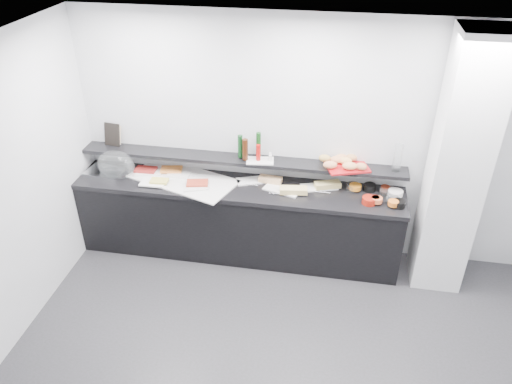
% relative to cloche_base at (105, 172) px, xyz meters
% --- Properties ---
extents(ground, '(5.00, 5.00, 0.00)m').
position_rel_cloche_base_xyz_m(ground, '(2.23, -1.70, -0.92)').
color(ground, '#2D2D30').
rests_on(ground, ground).
extents(back_wall, '(5.00, 0.02, 2.70)m').
position_rel_cloche_base_xyz_m(back_wall, '(2.23, 0.30, 0.43)').
color(back_wall, silver).
rests_on(back_wall, ground).
extents(ceiling, '(5.00, 5.00, 0.00)m').
position_rel_cloche_base_xyz_m(ceiling, '(2.23, -1.70, 1.78)').
color(ceiling, white).
rests_on(ceiling, back_wall).
extents(column, '(0.50, 0.50, 2.70)m').
position_rel_cloche_base_xyz_m(column, '(3.73, -0.05, 0.43)').
color(column, silver).
rests_on(column, ground).
extents(buffet_cabinet, '(3.60, 0.60, 0.85)m').
position_rel_cloche_base_xyz_m(buffet_cabinet, '(1.53, 0.00, -0.50)').
color(buffet_cabinet, black).
rests_on(buffet_cabinet, ground).
extents(counter_top, '(3.62, 0.62, 0.05)m').
position_rel_cloche_base_xyz_m(counter_top, '(1.53, 0.00, -0.05)').
color(counter_top, black).
rests_on(counter_top, buffet_cabinet).
extents(wall_shelf, '(3.60, 0.25, 0.04)m').
position_rel_cloche_base_xyz_m(wall_shelf, '(1.53, 0.18, 0.21)').
color(wall_shelf, black).
rests_on(wall_shelf, back_wall).
extents(cloche_base, '(0.46, 0.34, 0.04)m').
position_rel_cloche_base_xyz_m(cloche_base, '(0.00, 0.00, 0.00)').
color(cloche_base, silver).
rests_on(cloche_base, counter_top).
extents(cloche_dome, '(0.45, 0.31, 0.34)m').
position_rel_cloche_base_xyz_m(cloche_dome, '(0.15, 0.00, 0.11)').
color(cloche_dome, white).
rests_on(cloche_dome, cloche_base).
extents(linen_runner, '(1.30, 0.92, 0.01)m').
position_rel_cloche_base_xyz_m(linen_runner, '(0.91, 0.03, -0.01)').
color(linen_runner, silver).
rests_on(linen_runner, counter_top).
extents(platter_meat_a, '(0.34, 0.26, 0.01)m').
position_rel_cloche_base_xyz_m(platter_meat_a, '(0.48, 0.10, 0.00)').
color(platter_meat_a, white).
rests_on(platter_meat_a, linen_runner).
extents(food_meat_a, '(0.24, 0.16, 0.02)m').
position_rel_cloche_base_xyz_m(food_meat_a, '(0.45, 0.10, 0.02)').
color(food_meat_a, maroon).
rests_on(food_meat_a, platter_meat_a).
extents(platter_salmon, '(0.26, 0.18, 0.01)m').
position_rel_cloche_base_xyz_m(platter_salmon, '(0.84, 0.09, 0.00)').
color(platter_salmon, white).
rests_on(platter_salmon, linen_runner).
extents(food_salmon, '(0.26, 0.19, 0.02)m').
position_rel_cloche_base_xyz_m(food_salmon, '(0.73, 0.16, 0.02)').
color(food_salmon, orange).
rests_on(food_salmon, platter_salmon).
extents(platter_cheese, '(0.28, 0.19, 0.01)m').
position_rel_cloche_base_xyz_m(platter_cheese, '(0.62, -0.13, 0.00)').
color(platter_cheese, white).
rests_on(platter_cheese, linen_runner).
extents(food_cheese, '(0.20, 0.13, 0.02)m').
position_rel_cloche_base_xyz_m(food_cheese, '(0.68, -0.11, 0.02)').
color(food_cheese, '#D0C351').
rests_on(food_cheese, platter_cheese).
extents(platter_meat_b, '(0.31, 0.26, 0.01)m').
position_rel_cloche_base_xyz_m(platter_meat_b, '(1.10, -0.13, 0.00)').
color(platter_meat_b, silver).
rests_on(platter_meat_b, linen_runner).
extents(food_meat_b, '(0.26, 0.19, 0.02)m').
position_rel_cloche_base_xyz_m(food_meat_b, '(1.11, -0.08, 0.02)').
color(food_meat_b, maroon).
rests_on(food_meat_b, platter_meat_b).
extents(sandwich_plate_left, '(0.42, 0.29, 0.01)m').
position_rel_cloche_base_xyz_m(sandwich_plate_left, '(1.69, 0.13, -0.01)').
color(sandwich_plate_left, white).
rests_on(sandwich_plate_left, counter_top).
extents(sandwich_food_left, '(0.26, 0.13, 0.06)m').
position_rel_cloche_base_xyz_m(sandwich_food_left, '(1.88, 0.12, 0.02)').
color(sandwich_food_left, tan).
rests_on(sandwich_food_left, sandwich_plate_left).
extents(tongs_left, '(0.16, 0.03, 0.01)m').
position_rel_cloche_base_xyz_m(tongs_left, '(1.69, 0.02, -0.00)').
color(tongs_left, silver).
rests_on(tongs_left, sandwich_plate_left).
extents(sandwich_plate_mid, '(0.42, 0.28, 0.01)m').
position_rel_cloche_base_xyz_m(sandwich_plate_mid, '(2.02, -0.01, -0.01)').
color(sandwich_plate_mid, white).
rests_on(sandwich_plate_mid, counter_top).
extents(sandwich_food_mid, '(0.31, 0.15, 0.06)m').
position_rel_cloche_base_xyz_m(sandwich_food_mid, '(2.15, -0.06, 0.02)').
color(sandwich_food_mid, '#D4BC6F').
rests_on(sandwich_food_mid, sandwich_plate_mid).
extents(tongs_mid, '(0.16, 0.02, 0.01)m').
position_rel_cloche_base_xyz_m(tongs_mid, '(1.98, -0.11, -0.00)').
color(tongs_mid, '#B0B1B7').
rests_on(tongs_mid, sandwich_plate_mid).
extents(sandwich_plate_right, '(0.42, 0.28, 0.01)m').
position_rel_cloche_base_xyz_m(sandwich_plate_right, '(2.42, 0.12, -0.01)').
color(sandwich_plate_right, white).
rests_on(sandwich_plate_right, counter_top).
extents(sandwich_food_right, '(0.30, 0.20, 0.06)m').
position_rel_cloche_base_xyz_m(sandwich_food_right, '(2.50, 0.12, 0.02)').
color(sandwich_food_right, '#CFBB6C').
rests_on(sandwich_food_right, sandwich_plate_right).
extents(tongs_right, '(0.16, 0.01, 0.01)m').
position_rel_cloche_base_xyz_m(tongs_right, '(2.46, -0.00, -0.00)').
color(tongs_right, '#BABCC1').
rests_on(tongs_right, sandwich_plate_right).
extents(bowl_glass_fruit, '(0.18, 0.18, 0.07)m').
position_rel_cloche_base_xyz_m(bowl_glass_fruit, '(2.78, 0.13, 0.02)').
color(bowl_glass_fruit, white).
rests_on(bowl_glass_fruit, counter_top).
extents(fill_glass_fruit, '(0.17, 0.17, 0.05)m').
position_rel_cloche_base_xyz_m(fill_glass_fruit, '(2.80, 0.12, 0.03)').
color(fill_glass_fruit, orange).
rests_on(fill_glass_fruit, bowl_glass_fruit).
extents(bowl_black_jam, '(0.15, 0.15, 0.07)m').
position_rel_cloche_base_xyz_m(bowl_black_jam, '(2.95, 0.16, 0.02)').
color(bowl_black_jam, black).
rests_on(bowl_black_jam, counter_top).
extents(fill_black_jam, '(0.12, 0.12, 0.05)m').
position_rel_cloche_base_xyz_m(fill_black_jam, '(3.11, 0.15, 0.03)').
color(fill_black_jam, '#5C1C0D').
rests_on(fill_black_jam, bowl_black_jam).
extents(bowl_glass_cream, '(0.24, 0.24, 0.07)m').
position_rel_cloche_base_xyz_m(bowl_glass_cream, '(3.14, 0.09, 0.02)').
color(bowl_glass_cream, white).
rests_on(bowl_glass_cream, counter_top).
extents(fill_glass_cream, '(0.20, 0.20, 0.05)m').
position_rel_cloche_base_xyz_m(fill_glass_cream, '(3.22, 0.07, 0.03)').
color(fill_glass_cream, white).
rests_on(fill_glass_cream, bowl_glass_cream).
extents(bowl_red_jam, '(0.16, 0.16, 0.07)m').
position_rel_cloche_base_xyz_m(bowl_red_jam, '(2.94, -0.11, 0.02)').
color(bowl_red_jam, '#9B1A0E').
rests_on(bowl_red_jam, counter_top).
extents(fill_red_jam, '(0.11, 0.11, 0.05)m').
position_rel_cloche_base_xyz_m(fill_red_jam, '(3.00, -0.08, 0.03)').
color(fill_red_jam, '#5B130D').
rests_on(fill_red_jam, bowl_red_jam).
extents(bowl_glass_salmon, '(0.16, 0.16, 0.07)m').
position_rel_cloche_base_xyz_m(bowl_glass_salmon, '(3.18, -0.08, 0.02)').
color(bowl_glass_salmon, white).
rests_on(bowl_glass_salmon, counter_top).
extents(fill_glass_salmon, '(0.13, 0.13, 0.05)m').
position_rel_cloche_base_xyz_m(fill_glass_salmon, '(3.02, -0.10, 0.03)').
color(fill_glass_salmon, orange).
rests_on(fill_glass_salmon, bowl_glass_salmon).
extents(bowl_black_fruit, '(0.16, 0.16, 0.07)m').
position_rel_cloche_base_xyz_m(bowl_black_fruit, '(3.24, -0.12, 0.02)').
color(bowl_black_fruit, black).
rests_on(bowl_black_fruit, counter_top).
extents(fill_black_fruit, '(0.12, 0.12, 0.05)m').
position_rel_cloche_base_xyz_m(fill_black_fruit, '(3.18, -0.13, 0.03)').
color(fill_black_fruit, orange).
rests_on(fill_black_fruit, bowl_black_fruit).
extents(framed_print, '(0.20, 0.09, 0.26)m').
position_rel_cloche_base_xyz_m(framed_print, '(0.03, 0.25, 0.36)').
color(framed_print, black).
rests_on(framed_print, wall_shelf).
extents(print_art, '(0.16, 0.11, 0.22)m').
position_rel_cloche_base_xyz_m(print_art, '(0.07, 0.27, 0.36)').
color(print_art, beige).
rests_on(print_art, framed_print).
extents(condiment_tray, '(0.31, 0.22, 0.01)m').
position_rel_cloche_base_xyz_m(condiment_tray, '(1.76, 0.14, 0.24)').
color(condiment_tray, white).
rests_on(condiment_tray, wall_shelf).
extents(bottle_green_a, '(0.07, 0.07, 0.26)m').
position_rel_cloche_base_xyz_m(bottle_green_a, '(1.54, 0.18, 0.37)').
color(bottle_green_a, '#0E3616').
rests_on(bottle_green_a, condiment_tray).
extents(bottle_brown, '(0.08, 0.08, 0.24)m').
position_rel_cloche_base_xyz_m(bottle_brown, '(1.60, 0.14, 0.36)').
color(bottle_brown, '#361809').
rests_on(bottle_brown, condiment_tray).
extents(bottle_green_b, '(0.06, 0.06, 0.28)m').
position_rel_cloche_base_xyz_m(bottle_green_b, '(1.73, 0.24, 0.38)').
color(bottle_green_b, '#103C12').
rests_on(bottle_green_b, condiment_tray).
extents(bottle_hot, '(0.06, 0.06, 0.18)m').
position_rel_cloche_base_xyz_m(bottle_hot, '(1.74, 0.15, 0.33)').
color(bottle_hot, '#A70F0B').
rests_on(bottle_hot, condiment_tray).
extents(shaker_salt, '(0.04, 0.04, 0.07)m').
position_rel_cloche_base_xyz_m(shaker_salt, '(1.86, 0.19, 0.28)').
color(shaker_salt, silver).
rests_on(shaker_salt, condiment_tray).
extents(shaker_pepper, '(0.04, 0.04, 0.07)m').
position_rel_cloche_base_xyz_m(shaker_pepper, '(1.87, 0.15, 0.28)').
color(shaker_pepper, white).
rests_on(shaker_pepper, condiment_tray).
extents(bread_tray, '(0.51, 0.43, 0.02)m').
position_rel_cloche_base_xyz_m(bread_tray, '(2.69, 0.16, 0.24)').
color(bread_tray, '#A81217').
rests_on(bread_tray, wall_shelf).
extents(bread_roll_nw, '(0.14, 0.10, 0.08)m').
position_rel_cloche_base_xyz_m(bread_roll_nw, '(2.45, 0.22, 0.29)').
color(bread_roll_nw, '#B18C43').
rests_on(bread_roll_nw, bread_tray).
extents(bread_roll_n, '(0.16, 0.14, 0.08)m').
position_rel_cloche_base_xyz_m(bread_roll_n, '(2.62, 0.26, 0.29)').
color(bread_roll_n, '#CE844E').
rests_on(bread_roll_n, bread_tray).
extents(bread_roll_ne, '(0.13, 0.08, 0.08)m').
position_rel_cloche_base_xyz_m(bread_roll_ne, '(2.73, 0.28, 0.29)').
color(bread_roll_ne, '#BD7E48').
rests_on(bread_roll_ne, bread_tray).
extents(bread_roll_sw, '(0.16, 0.12, 0.08)m').
position_rel_cloche_base_xyz_m(bread_roll_sw, '(2.51, 0.08, 0.29)').
color(bread_roll_sw, '#CE804E').
rests_on(bread_roll_sw, bread_tray).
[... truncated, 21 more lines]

